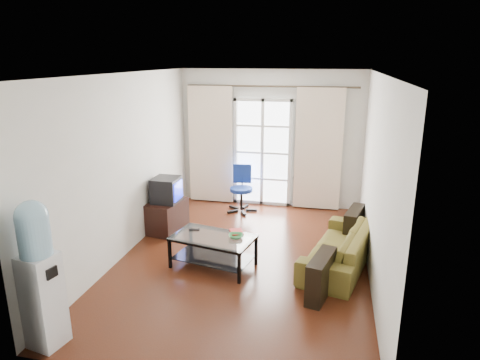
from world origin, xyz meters
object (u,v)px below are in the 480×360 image
Objects in this scene: sofa at (340,247)px; water_cooler at (39,272)px; task_chair at (241,198)px; crt_tv at (165,190)px; tv_stand at (167,216)px; coffee_table at (213,247)px.

water_cooler reaches higher than sofa.
task_chair is at bearing 86.76° from water_cooler.
water_cooler is at bearing -35.97° from sofa.
crt_tv is at bearing -88.43° from sofa.
crt_tv reaches higher than tv_stand.
water_cooler is at bearing -81.49° from tv_stand.
water_cooler is at bearing -90.18° from crt_tv.
task_chair is at bearing 51.22° from crt_tv.
task_chair is (1.06, 1.25, -0.00)m from tv_stand.
coffee_table is 1.72× the size of tv_stand.
crt_tv is (-2.92, 0.65, 0.47)m from sofa.
crt_tv is at bearing 136.14° from coffee_table.
tv_stand is 1.64m from task_chair.
crt_tv reaches higher than coffee_table.
coffee_table is 1.60m from tv_stand.
task_chair is 4.59m from water_cooler.
sofa is at bearing 14.32° from coffee_table.
sofa is 3.03m from crt_tv.
tv_stand is 1.52× the size of crt_tv.
tv_stand is (-2.92, 0.66, -0.01)m from sofa.
water_cooler reaches higher than tv_stand.
sofa is 4.18× the size of crt_tv.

